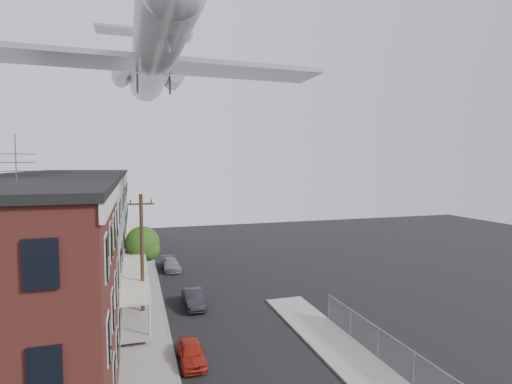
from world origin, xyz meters
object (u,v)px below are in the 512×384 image
street_tree (144,245)px  car_far (171,264)px  car_near (191,352)px  car_mid (194,299)px  airplane (154,57)px  utility_pole (142,255)px

street_tree → car_far: size_ratio=1.23×
car_near → car_far: (0.64, 20.26, 0.01)m
car_near → car_far: size_ratio=0.83×
car_mid → airplane: airplane is taller
car_mid → utility_pole: bearing=-160.2°
utility_pole → car_mid: size_ratio=2.27×
car_near → car_mid: size_ratio=0.89×
street_tree → utility_pole: bearing=-91.9°
car_mid → airplane: 19.15m
utility_pole → car_near: 8.66m
utility_pole → car_far: (3.06, 13.02, -4.06)m
car_mid → car_far: size_ratio=0.94×
car_far → airplane: (-1.82, -9.09, 18.86)m
utility_pole → street_tree: (0.33, 9.92, -1.22)m
street_tree → car_mid: bearing=-67.7°
car_mid → car_far: (-0.74, 11.57, -0.04)m
car_far → airplane: 21.01m
car_mid → car_far: bearing=92.5°
utility_pole → car_far: 13.98m
car_far → airplane: size_ratio=0.15×
utility_pole → car_far: size_ratio=2.13×
street_tree → car_far: 5.01m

